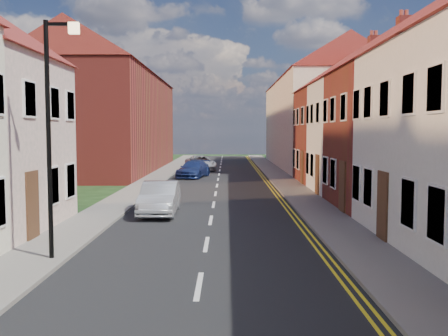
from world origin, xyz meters
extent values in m
cube|color=black|center=(0.00, 30.00, 0.01)|extent=(7.00, 90.00, 0.02)
cube|color=slate|center=(-4.40, 30.00, 0.06)|extent=(1.80, 90.00, 0.12)
cube|color=slate|center=(4.40, 30.00, 0.06)|extent=(1.80, 90.00, 0.12)
cube|color=maroon|center=(9.30, 28.90, 3.00)|extent=(8.00, 5.80, 6.00)
cube|color=silver|center=(9.30, 34.30, 3.00)|extent=(8.00, 5.00, 6.00)
cube|color=maroon|center=(9.30, 32.40, 8.20)|extent=(0.60, 0.60, 1.60)
cube|color=maroon|center=(9.30, 39.70, 3.00)|extent=(8.00, 5.80, 6.00)
cube|color=maroon|center=(9.30, 37.40, 8.20)|extent=(0.60, 0.60, 1.60)
cube|color=#EEE5C8|center=(9.30, 55.00, 4.00)|extent=(8.00, 24.00, 8.00)
cube|color=maroon|center=(-9.30, 50.00, 4.00)|extent=(8.00, 24.00, 8.00)
cylinder|color=black|center=(-3.90, 20.00, 3.12)|extent=(0.12, 0.12, 6.00)
cube|color=black|center=(-3.55, 20.00, 6.02)|extent=(0.70, 0.08, 0.08)
cube|color=#FFD899|center=(-3.20, 20.00, 5.92)|extent=(0.25, 0.15, 0.28)
imported|color=#B2B4BA|center=(-2.11, 27.45, 0.66)|extent=(1.47, 4.02, 1.32)
imported|color=navy|center=(-1.81, 43.50, 0.61)|extent=(2.57, 4.48, 1.22)
imported|color=silver|center=(-1.66, 50.00, 0.64)|extent=(3.12, 4.99, 1.29)
camera|label=1|loc=(0.60, 7.42, 3.36)|focal=40.00mm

